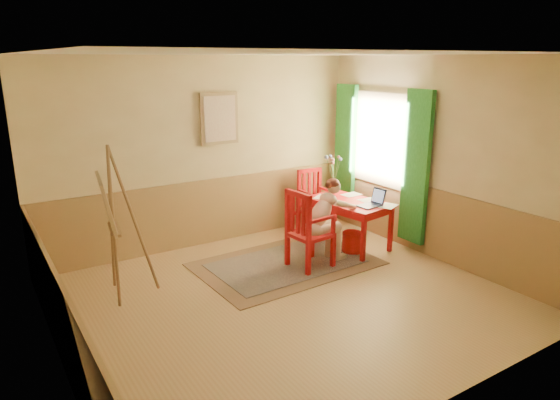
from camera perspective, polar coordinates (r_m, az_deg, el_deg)
room at (r=5.55m, az=0.89°, el=1.79°), size 5.04×4.54×2.84m
wainscot at (r=6.47m, az=-3.05°, el=-4.51°), size 5.00×4.50×1.00m
window at (r=7.89m, az=11.22°, el=5.31°), size 0.12×2.01×2.20m
wall_portrait at (r=7.48m, az=-6.93°, el=9.22°), size 0.60×0.05×0.76m
rug at (r=6.98m, az=0.71°, el=-7.27°), size 2.45×1.67×0.02m
table at (r=7.49m, az=7.84°, el=-0.73°), size 0.90×1.30×0.72m
chair_left at (r=6.68m, az=3.15°, el=-3.39°), size 0.55×0.53×1.10m
chair_back at (r=8.19m, az=3.92°, el=-0.08°), size 0.48×0.49×1.01m
figure at (r=6.84m, az=5.12°, el=-2.04°), size 0.90×0.42×1.19m
laptop at (r=7.26m, az=10.51°, el=-0.27°), size 0.41×0.27×0.23m
papers at (r=7.54m, az=8.82°, el=0.09°), size 0.86×1.21×0.00m
vase at (r=7.88m, az=6.11°, el=2.89°), size 0.21×0.32×0.60m
wastebasket at (r=7.41m, az=8.24°, el=-4.81°), size 0.32×0.32×0.31m
easel at (r=6.05m, az=-18.84°, el=-0.99°), size 0.66×0.82×1.83m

